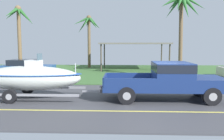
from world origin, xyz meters
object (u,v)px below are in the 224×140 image
object	(u,v)px
carport_awning	(134,44)
palm_tree_near_right	(181,10)
boat_on_trailer	(29,78)
palm_tree_mid	(19,23)
parked_sedan_near	(27,68)
palm_tree_near_left	(89,28)
pickup_truck_towing	(171,79)

from	to	relation	value
carport_awning	palm_tree_near_right	bearing A→B (deg)	-65.13
boat_on_trailer	palm_tree_mid	bearing A→B (deg)	116.19
boat_on_trailer	palm_tree_mid	xyz separation A→B (m)	(-5.39, 10.96, 3.76)
parked_sedan_near	palm_tree_mid	xyz separation A→B (m)	(-1.69, 2.62, 4.13)
palm_tree_near_right	palm_tree_near_left	bearing A→B (deg)	133.63
pickup_truck_towing	palm_tree_near_left	size ratio (longest dim) A/B	1.00
pickup_truck_towing	carport_awning	size ratio (longest dim) A/B	0.84
boat_on_trailer	palm_tree_near_right	xyz separation A→B (m)	(9.02, 6.28, 4.17)
pickup_truck_towing	palm_tree_mid	xyz separation A→B (m)	(-12.37, 10.96, 3.77)
boat_on_trailer	parked_sedan_near	xyz separation A→B (m)	(-3.70, 8.34, -0.37)
pickup_truck_towing	palm_tree_mid	bearing A→B (deg)	138.47
pickup_truck_towing	palm_tree_near_right	xyz separation A→B (m)	(2.04, 6.28, 4.19)
pickup_truck_towing	palm_tree_near_right	distance (m)	7.82
palm_tree_near_right	boat_on_trailer	bearing A→B (deg)	-145.15
boat_on_trailer	palm_tree_mid	distance (m)	12.77
pickup_truck_towing	boat_on_trailer	xyz separation A→B (m)	(-6.98, -0.00, 0.02)
carport_awning	palm_tree_near_left	size ratio (longest dim) A/B	1.19
palm_tree_near_right	parked_sedan_near	bearing A→B (deg)	170.82
boat_on_trailer	carport_awning	xyz separation A→B (m)	(5.93, 12.95, 1.69)
pickup_truck_towing	palm_tree_mid	distance (m)	16.95
pickup_truck_towing	palm_tree_near_left	bearing A→B (deg)	112.30
pickup_truck_towing	palm_tree_mid	world-z (taller)	palm_tree_mid
palm_tree_near_left	boat_on_trailer	bearing A→B (deg)	-93.55
carport_awning	palm_tree_near_right	size ratio (longest dim) A/B	1.09
boat_on_trailer	carport_awning	distance (m)	14.35
carport_awning	palm_tree_near_left	xyz separation A→B (m)	(-5.01, 1.83, 1.81)
palm_tree_near_left	palm_tree_mid	size ratio (longest dim) A/B	0.93
boat_on_trailer	parked_sedan_near	world-z (taller)	boat_on_trailer
parked_sedan_near	palm_tree_mid	size ratio (longest dim) A/B	0.70
pickup_truck_towing	parked_sedan_near	world-z (taller)	pickup_truck_towing
pickup_truck_towing	parked_sedan_near	xyz separation A→B (m)	(-10.68, 8.34, -0.35)
carport_awning	palm_tree_near_right	world-z (taller)	palm_tree_near_right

